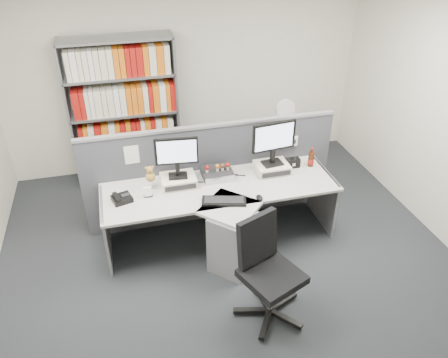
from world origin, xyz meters
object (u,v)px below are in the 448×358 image
object	(u,v)px
shelving_unit	(125,115)
desktop_pc	(217,173)
desk_phone	(121,198)
monitor_left	(177,154)
filing_cabinet	(281,153)
monitor_right	(274,140)
desk_calendar	(148,192)
cola_bottle	(311,159)
mouse	(259,198)
speaker	(292,163)
keyboard	(224,201)
desk	(225,217)
desk_fan	(285,111)
office_chair	(266,267)

from	to	relation	value
shelving_unit	desktop_pc	bearing A→B (deg)	-57.21
desk_phone	shelving_unit	size ratio (longest dim) A/B	0.12
monitor_left	desktop_pc	distance (m)	0.57
filing_cabinet	desktop_pc	bearing A→B (deg)	-140.58
monitor_right	desk_phone	bearing A→B (deg)	-174.47
desk_phone	desk_calendar	world-z (taller)	desk_calendar
filing_cabinet	monitor_right	bearing A→B (deg)	-117.89
monitor_right	cola_bottle	xyz separation A→B (m)	(0.49, 0.00, -0.32)
mouse	shelving_unit	size ratio (longest dim) A/B	0.05
shelving_unit	speaker	bearing A→B (deg)	-37.99
cola_bottle	shelving_unit	xyz separation A→B (m)	(-2.05, 1.46, 0.17)
keyboard	shelving_unit	size ratio (longest dim) A/B	0.25
desk	speaker	xyz separation A→B (m)	(0.93, 0.42, 0.32)
shelving_unit	monitor_left	bearing A→B (deg)	-72.48
monitor_left	cola_bottle	size ratio (longest dim) A/B	1.98
filing_cabinet	cola_bottle	bearing A→B (deg)	-92.82
desk_phone	filing_cabinet	world-z (taller)	desk_phone
monitor_right	keyboard	xyz separation A→B (m)	(-0.70, -0.46, -0.40)
desktop_pc	desk_calendar	distance (m)	0.83
desk	desk_calendar	xyz separation A→B (m)	(-0.79, 0.23, 0.31)
mouse	filing_cabinet	world-z (taller)	mouse
desk_fan	office_chair	world-z (taller)	desk_fan
cola_bottle	filing_cabinet	size ratio (longest dim) A/B	0.34
desk_phone	desk_calendar	size ratio (longest dim) A/B	2.13
monitor_right	mouse	bearing A→B (deg)	-122.44
keyboard	desk_phone	size ratio (longest dim) A/B	2.09
monitor_right	shelving_unit	xyz separation A→B (m)	(-1.56, 1.46, -0.16)
desktop_pc	mouse	bearing A→B (deg)	-59.33
mouse	desk_calendar	world-z (taller)	desk_calendar
cola_bottle	office_chair	size ratio (longest dim) A/B	0.23
desk_calendar	filing_cabinet	bearing A→B (deg)	30.33
desk_fan	monitor_left	bearing A→B (deg)	-148.19
monitor_left	desk_calendar	world-z (taller)	monitor_left
desktop_pc	desk_phone	size ratio (longest dim) A/B	1.43
desk_calendar	speaker	size ratio (longest dim) A/B	0.66
mouse	filing_cabinet	distance (m)	1.79
desk_calendar	keyboard	bearing A→B (deg)	-22.45
cola_bottle	desk_calendar	bearing A→B (deg)	-175.53
monitor_left	desk	bearing A→B (deg)	-41.23
mouse	speaker	xyz separation A→B (m)	(0.59, 0.54, 0.04)
desk_calendar	filing_cabinet	world-z (taller)	desk_calendar
cola_bottle	shelving_unit	size ratio (longest dim) A/B	0.12
mouse	cola_bottle	distance (m)	0.96
monitor_right	shelving_unit	size ratio (longest dim) A/B	0.26
monitor_left	filing_cabinet	distance (m)	2.07
desk_calendar	desk_fan	distance (m)	2.32
monitor_left	monitor_right	size ratio (longest dim) A/B	0.90
office_chair	filing_cabinet	bearing A→B (deg)	65.65
monitor_left	shelving_unit	bearing A→B (deg)	107.52
desk	monitor_right	bearing A→B (deg)	30.08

